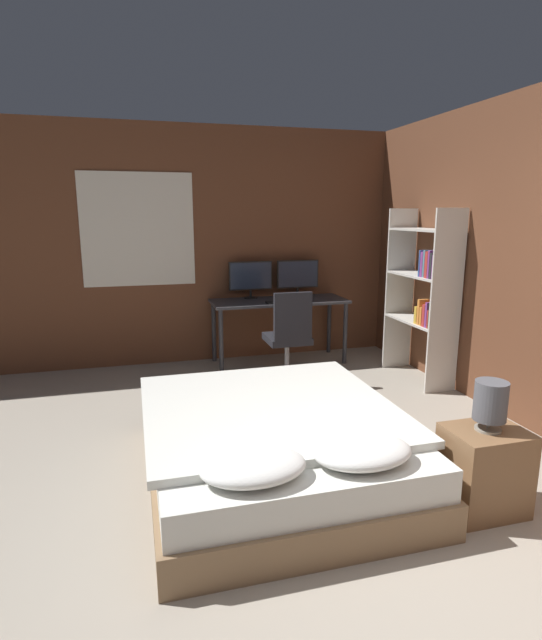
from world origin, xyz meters
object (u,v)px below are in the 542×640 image
object	(u,v)px
desk	(279,308)
monitor_right	(298,276)
bedside_lamp	(491,402)
office_chair	(288,346)
computer_mouse	(309,300)
keyboard	(284,302)
nightstand	(484,470)
bookshelf	(427,288)
monitor_left	(251,277)
bed	(274,444)

from	to	relation	value
desk	monitor_right	bearing A→B (deg)	34.19
desk	monitor_right	xyz separation A→B (m)	(0.29, 0.20, 0.34)
bedside_lamp	monitor_right	xyz separation A→B (m)	(-0.03, 3.40, 0.32)
office_chair	computer_mouse	bearing A→B (deg)	52.24
keyboard	computer_mouse	xyz separation A→B (m)	(0.29, 0.00, 0.01)
monitor_right	keyboard	distance (m)	0.54
nightstand	monitor_right	size ratio (longest dim) A/B	0.99
monitor_right	computer_mouse	bearing A→B (deg)	-89.79
nightstand	bedside_lamp	size ratio (longest dim) A/B	1.73
bookshelf	nightstand	bearing A→B (deg)	-113.56
computer_mouse	bookshelf	bearing A→B (deg)	-42.22
office_chair	bookshelf	bearing A→B (deg)	-14.75
office_chair	bedside_lamp	bearing A→B (deg)	-80.41
bedside_lamp	computer_mouse	world-z (taller)	bedside_lamp
monitor_right	computer_mouse	xyz separation A→B (m)	(0.00, -0.39, -0.23)
monitor_left	bed	bearing A→B (deg)	-100.09
nightstand	monitor_right	xyz separation A→B (m)	(-0.03, 3.40, 0.74)
monitor_left	bookshelf	bearing A→B (deg)	-39.29
keyboard	office_chair	size ratio (longest dim) A/B	0.42
computer_mouse	bookshelf	distance (m)	1.31
monitor_right	office_chair	size ratio (longest dim) A/B	0.53
monitor_right	bookshelf	xyz separation A→B (m)	(0.96, -1.26, -0.01)
monitor_left	monitor_right	world-z (taller)	same
monitor_right	office_chair	distance (m)	1.16
desk	computer_mouse	size ratio (longest dim) A/B	22.28
monitor_right	nightstand	bearing A→B (deg)	-89.56
monitor_right	bed	bearing A→B (deg)	-111.44
bed	computer_mouse	distance (m)	2.60
monitor_left	office_chair	bearing A→B (deg)	-78.43
bed	monitor_left	bearing A→B (deg)	79.91
bed	nightstand	xyz separation A→B (m)	(1.09, -0.70, 0.02)
monitor_right	desk	bearing A→B (deg)	-145.81
nightstand	monitor_left	size ratio (longest dim) A/B	0.99
office_chair	bed	bearing A→B (deg)	-110.31
nightstand	bookshelf	world-z (taller)	bookshelf
keyboard	office_chair	distance (m)	0.64
bed	monitor_right	distance (m)	3.01
bed	bookshelf	world-z (taller)	bookshelf
desk	keyboard	world-z (taller)	keyboard
bed	bookshelf	size ratio (longest dim) A/B	1.08
bookshelf	monitor_left	bearing A→B (deg)	140.71
office_chair	bookshelf	distance (m)	1.53
nightstand	keyboard	world-z (taller)	keyboard
nightstand	desk	distance (m)	3.25
monitor_left	bedside_lamp	bearing A→B (deg)	-79.88
desk	nightstand	bearing A→B (deg)	-84.36
bedside_lamp	desk	distance (m)	3.22
monitor_left	bookshelf	world-z (taller)	bookshelf
bed	desk	distance (m)	2.66
bedside_lamp	keyboard	bearing A→B (deg)	96.00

